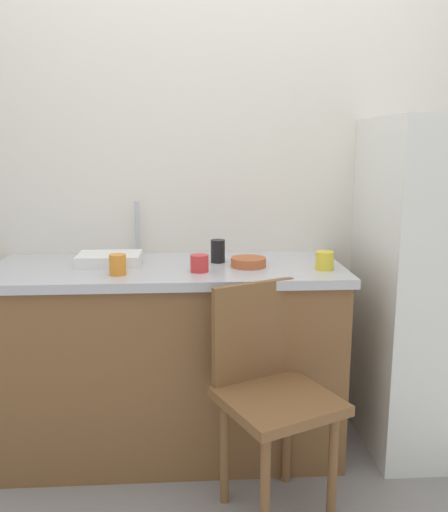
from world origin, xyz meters
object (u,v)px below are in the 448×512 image
(refrigerator, at_px, (429,287))
(cup_black, at_px, (218,251))
(cup_red, at_px, (199,263))
(cup_yellow, at_px, (325,260))
(dish_tray, at_px, (110,259))
(chair, at_px, (270,388))
(terracotta_bowl, at_px, (248,262))
(cup_orange, at_px, (118,265))

(refrigerator, height_order, cup_black, refrigerator)
(cup_black, relative_size, cup_red, 1.34)
(refrigerator, distance_m, cup_red, 1.09)
(cup_black, relative_size, cup_yellow, 1.32)
(dish_tray, distance_m, cup_black, 0.49)
(dish_tray, distance_m, cup_red, 0.44)
(chair, bearing_deg, terracotta_bowl, 71.23)
(refrigerator, xyz_separation_m, dish_tray, (-1.47, 0.05, 0.14))
(cup_yellow, bearing_deg, dish_tray, 170.52)
(refrigerator, relative_size, cup_red, 19.70)
(dish_tray, bearing_deg, cup_yellow, -9.48)
(terracotta_bowl, height_order, cup_orange, cup_orange)
(terracotta_bowl, distance_m, cup_red, 0.24)
(terracotta_bowl, bearing_deg, cup_orange, -168.19)
(cup_orange, distance_m, cup_red, 0.34)
(chair, height_order, dish_tray, dish_tray)
(refrigerator, distance_m, cup_yellow, 0.56)
(refrigerator, bearing_deg, cup_yellow, -168.82)
(dish_tray, bearing_deg, refrigerator, -2.11)
(refrigerator, xyz_separation_m, cup_orange, (-1.41, -0.15, 0.16))
(refrigerator, distance_m, dish_tray, 1.48)
(chair, distance_m, dish_tray, 0.92)
(chair, distance_m, cup_yellow, 0.61)
(cup_orange, relative_size, cup_red, 1.10)
(terracotta_bowl, height_order, cup_red, cup_red)
(chair, height_order, cup_red, cup_red)
(refrigerator, distance_m, terracotta_bowl, 0.86)
(refrigerator, xyz_separation_m, terracotta_bowl, (-0.85, -0.03, 0.14))
(refrigerator, xyz_separation_m, cup_yellow, (-0.53, -0.10, 0.16))
(cup_black, bearing_deg, refrigerator, -4.10)
(cup_orange, xyz_separation_m, cup_red, (0.34, 0.03, -0.01))
(chair, relative_size, terracotta_bowl, 5.68)
(refrigerator, xyz_separation_m, cup_black, (-0.98, 0.07, 0.17))
(refrigerator, relative_size, terracotta_bowl, 9.83)
(cup_yellow, bearing_deg, cup_orange, -177.24)
(cup_red, bearing_deg, dish_tray, 157.41)
(chair, bearing_deg, refrigerator, 4.00)
(refrigerator, bearing_deg, cup_red, -173.94)
(refrigerator, bearing_deg, chair, -151.47)
(dish_tray, height_order, terracotta_bowl, dish_tray)
(dish_tray, distance_m, terracotta_bowl, 0.63)
(dish_tray, distance_m, cup_yellow, 0.96)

